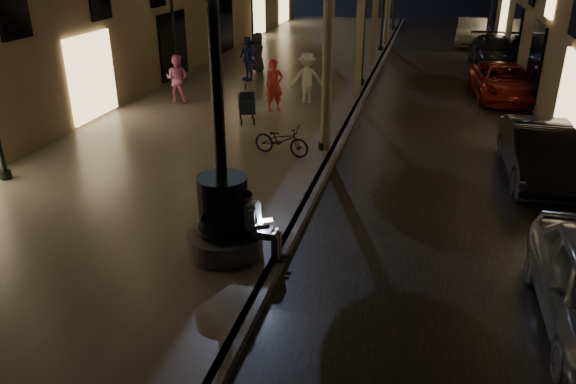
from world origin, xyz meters
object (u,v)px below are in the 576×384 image
(car_rear, at_px, (494,52))
(pedestrian_pink, at_px, (177,78))
(lamp_curb_b, at_px, (365,6))
(car_second, at_px, (539,152))
(pedestrian_white, at_px, (306,78))
(lamp_left_b, at_px, (172,6))
(lamp_curb_a, at_px, (326,37))
(pedestrian_blue, at_px, (248,59))
(pedestrian_red, at_px, (274,85))
(pedestrian_dark, at_px, (258,52))
(bicycle, at_px, (282,140))
(car_third, at_px, (504,82))
(fountain_lamppost, at_px, (223,202))
(stroller, at_px, (247,104))
(seated_man_laptop, at_px, (256,222))
(car_fifth, at_px, (471,32))

(car_rear, height_order, pedestrian_pink, pedestrian_pink)
(lamp_curb_b, xyz_separation_m, car_second, (5.50, -8.27, -2.54))
(car_second, bearing_deg, pedestrian_white, 143.04)
(lamp_left_b, height_order, pedestrian_white, lamp_left_b)
(lamp_curb_a, height_order, car_rear, lamp_curb_a)
(pedestrian_blue, bearing_deg, pedestrian_red, -23.76)
(car_rear, distance_m, pedestrian_dark, 11.27)
(pedestrian_dark, xyz_separation_m, bicycle, (3.73, -10.05, -0.43))
(car_third, bearing_deg, lamp_left_b, -177.28)
(lamp_curb_b, distance_m, bicycle, 9.16)
(pedestrian_dark, bearing_deg, lamp_left_b, 129.57)
(fountain_lamppost, height_order, lamp_curb_b, fountain_lamppost)
(lamp_curb_b, distance_m, pedestrian_white, 4.24)
(fountain_lamppost, relative_size, pedestrian_pink, 3.08)
(stroller, distance_m, car_third, 10.18)
(lamp_left_b, distance_m, pedestrian_dark, 4.63)
(lamp_curb_a, distance_m, lamp_left_b, 9.30)
(fountain_lamppost, relative_size, pedestrian_blue, 2.93)
(lamp_left_b, relative_size, stroller, 4.04)
(lamp_curb_a, bearing_deg, pedestrian_pink, 148.58)
(seated_man_laptop, bearing_deg, lamp_left_b, 120.30)
(seated_man_laptop, relative_size, pedestrian_pink, 0.77)
(seated_man_laptop, relative_size, lamp_curb_a, 0.27)
(lamp_left_b, distance_m, stroller, 6.40)
(pedestrian_white, bearing_deg, seated_man_laptop, 76.62)
(car_rear, bearing_deg, bicycle, -118.62)
(car_rear, distance_m, pedestrian_red, 13.19)
(car_rear, relative_size, pedestrian_red, 2.75)
(pedestrian_pink, bearing_deg, car_rear, -140.44)
(car_second, bearing_deg, pedestrian_blue, 140.51)
(pedestrian_red, xyz_separation_m, pedestrian_blue, (-2.28, 4.12, 0.02))
(car_third, bearing_deg, pedestrian_dark, 165.99)
(stroller, bearing_deg, pedestrian_dark, 82.61)
(pedestrian_red, bearing_deg, car_third, -4.09)
(car_second, xyz_separation_m, pedestrian_dark, (-10.25, 9.60, 0.35))
(pedestrian_blue, distance_m, pedestrian_dark, 1.79)
(lamp_curb_b, bearing_deg, pedestrian_pink, -144.23)
(fountain_lamppost, height_order, car_third, fountain_lamppost)
(lamp_curb_a, height_order, pedestrian_blue, lamp_curb_a)
(car_rear, distance_m, pedestrian_pink, 15.48)
(lamp_curb_b, distance_m, car_fifth, 13.25)
(car_second, xyz_separation_m, car_rear, (0.00, 14.28, -0.00))
(bicycle, bearing_deg, fountain_lamppost, -166.12)
(lamp_curb_b, bearing_deg, car_fifth, 68.67)
(fountain_lamppost, height_order, pedestrian_white, fountain_lamppost)
(car_third, xyz_separation_m, pedestrian_dark, (-10.16, 1.49, 0.40))
(fountain_lamppost, relative_size, car_second, 1.24)
(stroller, xyz_separation_m, pedestrian_white, (1.31, 2.79, 0.29))
(car_third, relative_size, pedestrian_blue, 2.59)
(pedestrian_red, xyz_separation_m, bicycle, (1.35, -4.15, -0.45))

